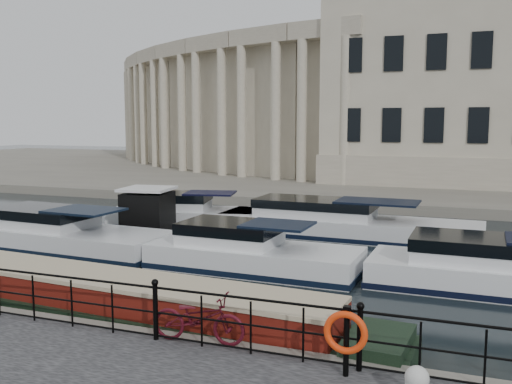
% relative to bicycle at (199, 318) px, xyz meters
% --- Properties ---
extents(ground_plane, '(160.00, 160.00, 0.00)m').
position_rel_bicycle_xyz_m(ground_plane, '(-0.86, 2.10, -1.04)').
color(ground_plane, black).
rests_on(ground_plane, ground).
extents(far_bank, '(120.00, 42.00, 0.55)m').
position_rel_bicycle_xyz_m(far_bank, '(-0.86, 41.10, -0.77)').
color(far_bank, '#6B665B').
rests_on(far_bank, ground_plane).
extents(railing, '(24.14, 0.14, 1.22)m').
position_rel_bicycle_xyz_m(railing, '(-0.86, -0.15, 0.16)').
color(railing, black).
rests_on(railing, near_quay).
extents(civic_building, '(53.55, 31.84, 16.85)m').
position_rel_bicycle_xyz_m(civic_building, '(-1.86, 36.81, 6.00)').
color(civic_building, '#ADA38C').
rests_on(civic_building, far_bank).
extents(bicycle, '(1.92, 0.81, 0.98)m').
position_rel_bicycle_xyz_m(bicycle, '(0.00, 0.00, 0.00)').
color(bicycle, '#4E0D18').
rests_on(bicycle, near_quay).
extents(life_ring_post, '(0.75, 0.20, 1.22)m').
position_rel_bicycle_xyz_m(life_ring_post, '(2.96, -0.50, 0.27)').
color(life_ring_post, black).
rests_on(life_ring_post, near_quay).
extents(narrowboat, '(14.38, 2.90, 1.53)m').
position_rel_bicycle_xyz_m(narrowboat, '(-3.17, 1.50, -0.68)').
color(narrowboat, black).
rests_on(narrowboat, ground_plane).
extents(harbour_hut, '(2.91, 2.53, 2.16)m').
position_rel_bicycle_xyz_m(harbour_hut, '(-7.58, 10.59, -0.09)').
color(harbour_hut, '#6B665B').
rests_on(harbour_hut, ground_plane).
extents(cabin_cruisers, '(23.83, 9.60, 1.99)m').
position_rel_bicycle_xyz_m(cabin_cruisers, '(-2.49, 10.26, -0.67)').
color(cabin_cruisers, silver).
rests_on(cabin_cruisers, ground_plane).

